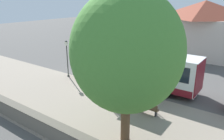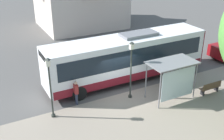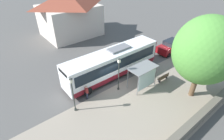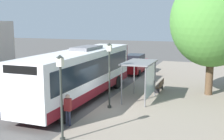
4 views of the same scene
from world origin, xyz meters
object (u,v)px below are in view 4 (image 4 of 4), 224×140
object	(u,v)px
pedestrian	(68,107)
shade_tree	(213,21)
street_lamp_far	(61,91)
street_lamp_near	(109,70)
parked_car_behind_bus	(134,64)
bus	(81,73)
bench	(160,85)
bus_shelter	(142,68)

from	to	relation	value
pedestrian	shade_tree	bearing A→B (deg)	-125.78
pedestrian	street_lamp_far	world-z (taller)	street_lamp_far
street_lamp_near	parked_car_behind_bus	size ratio (longest dim) A/B	0.89
bus	street_lamp_near	xyz separation A→B (m)	(-2.47, 1.21, 0.54)
bench	pedestrian	bearing A→B (deg)	70.88
pedestrian	bench	xyz separation A→B (m)	(-2.96, -8.55, -0.47)
street_lamp_far	pedestrian	bearing A→B (deg)	-68.21
bench	bus_shelter	bearing A→B (deg)	76.27
bench	street_lamp_far	xyz separation A→B (m)	(2.26, 10.30, 1.80)
street_lamp_far	bench	bearing A→B (deg)	-102.40
bus	bench	distance (m)	6.13
bus_shelter	parked_car_behind_bus	bearing A→B (deg)	-71.20
bus_shelter	bench	world-z (taller)	bus_shelter
bus_shelter	pedestrian	world-z (taller)	bus_shelter
bench	street_lamp_far	world-z (taller)	street_lamp_far
street_lamp_near	shade_tree	size ratio (longest dim) A/B	0.47
bus	bench	xyz separation A→B (m)	(-4.55, -3.89, -1.34)
bus	parked_car_behind_bus	xyz separation A→B (m)	(-0.62, -10.59, -0.89)
pedestrian	bench	world-z (taller)	pedestrian
pedestrian	street_lamp_far	distance (m)	2.31
bus_shelter	street_lamp_near	distance (m)	2.69
bus	bench	bearing A→B (deg)	-139.44
parked_car_behind_bus	bus_shelter	bearing A→B (deg)	108.80
shade_tree	street_lamp_far	bearing A→B (deg)	61.82
bus_shelter	street_lamp_near	bearing A→B (deg)	58.77
bus	shade_tree	bearing A→B (deg)	-152.21
street_lamp_near	shade_tree	distance (m)	8.22
bus	bus_shelter	world-z (taller)	bus
bus	street_lamp_far	xyz separation A→B (m)	(-2.28, 6.41, 0.46)
bus_shelter	pedestrian	bearing A→B (deg)	68.36
bench	shade_tree	size ratio (longest dim) A/B	0.19
pedestrian	street_lamp_near	size ratio (longest dim) A/B	0.41
street_lamp_far	shade_tree	world-z (taller)	shade_tree
bus_shelter	street_lamp_near	size ratio (longest dim) A/B	0.79
bus_shelter	street_lamp_far	bearing A→B (deg)	78.11
street_lamp_near	street_lamp_far	xyz separation A→B (m)	(0.19, 5.20, -0.07)
street_lamp_near	parked_car_behind_bus	bearing A→B (deg)	-81.11
parked_car_behind_bus	bench	bearing A→B (deg)	120.36
bus	pedestrian	world-z (taller)	bus
bench	shade_tree	world-z (taller)	shade_tree
bench	parked_car_behind_bus	world-z (taller)	parked_car_behind_bus
bus_shelter	parked_car_behind_bus	world-z (taller)	bus_shelter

